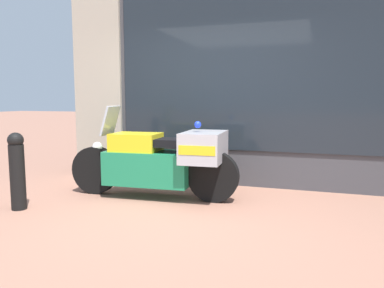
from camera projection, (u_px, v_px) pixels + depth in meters
The scene contains 5 objects.
ground_plane at pixel (178, 219), 4.11m from camera, with size 60.00×60.00×0.00m, color #9E6B56.
shop_building at pixel (200, 70), 5.90m from camera, with size 5.07×0.55×3.52m.
window_display at pixel (245, 155), 5.85m from camera, with size 3.75×0.30×1.82m.
paramedic_motorcycle at pixel (163, 159), 4.94m from camera, with size 2.34×0.79×1.22m.
street_bollard at pixel (17, 170), 4.43m from camera, with size 0.18×0.18×0.93m.
Camera 1 is at (1.41, -3.72, 1.31)m, focal length 35.00 mm.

